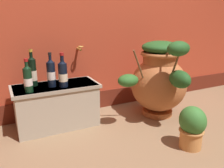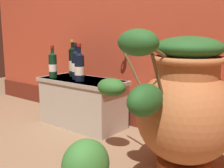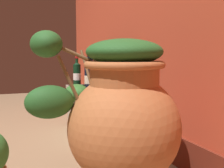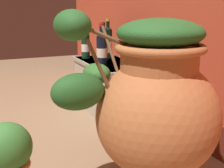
{
  "view_description": "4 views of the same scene",
  "coord_description": "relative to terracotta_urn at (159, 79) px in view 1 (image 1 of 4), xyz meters",
  "views": [
    {
      "loc": [
        -1.0,
        -1.19,
        1.01
      ],
      "look_at": [
        -0.06,
        0.71,
        0.38
      ],
      "focal_mm": 37.17,
      "sensor_mm": 36.0,
      "label": 1
    },
    {
      "loc": [
        1.06,
        -0.79,
        0.79
      ],
      "look_at": [
        -0.14,
        0.71,
        0.43
      ],
      "focal_mm": 44.16,
      "sensor_mm": 36.0,
      "label": 2
    },
    {
      "loc": [
        1.7,
        0.09,
        0.7
      ],
      "look_at": [
        -0.12,
        0.81,
        0.49
      ],
      "focal_mm": 44.82,
      "sensor_mm": 36.0,
      "label": 3
    },
    {
      "loc": [
        1.52,
        -0.05,
        0.82
      ],
      "look_at": [
        -0.15,
        0.69,
        0.34
      ],
      "focal_mm": 47.05,
      "sensor_mm": 36.0,
      "label": 4
    }
  ],
  "objects": [
    {
      "name": "terracotta_urn",
      "position": [
        0.0,
        0.0,
        0.0
      ],
      "size": [
        0.82,
        0.76,
        0.81
      ],
      "color": "#B26638",
      "rests_on": "ground_plane"
    },
    {
      "name": "wine_bottle_left",
      "position": [
        -0.95,
        0.13,
        0.14
      ],
      "size": [
        0.08,
        0.08,
        0.3
      ],
      "color": "black",
      "rests_on": "stone_ledge"
    },
    {
      "name": "wine_bottle_right",
      "position": [
        -1.19,
        0.28,
        0.15
      ],
      "size": [
        0.07,
        0.07,
        0.33
      ],
      "color": "black",
      "rests_on": "stone_ledge"
    },
    {
      "name": "wine_bottle_middle",
      "position": [
        -1.04,
        0.18,
        0.14
      ],
      "size": [
        0.08,
        0.08,
        0.31
      ],
      "color": "black",
      "rests_on": "stone_ledge"
    },
    {
      "name": "stone_ledge",
      "position": [
        -1.01,
        0.21,
        -0.17
      ],
      "size": [
        0.77,
        0.37,
        0.4
      ],
      "color": "#B2A893",
      "rests_on": "ground_plane"
    },
    {
      "name": "wine_bottle_back",
      "position": [
        -1.25,
        0.11,
        0.13
      ],
      "size": [
        0.07,
        0.07,
        0.28
      ],
      "color": "black",
      "rests_on": "stone_ledge"
    },
    {
      "name": "ground_plane",
      "position": [
        -0.44,
        -0.64,
        -0.39
      ],
      "size": [
        7.0,
        7.0,
        0.0
      ],
      "primitive_type": "plane",
      "color": "#896B4C"
    },
    {
      "name": "potted_shrub",
      "position": [
        -0.16,
        -0.64,
        -0.21
      ],
      "size": [
        0.2,
        0.22,
        0.35
      ],
      "color": "#D68E4C",
      "rests_on": "ground_plane"
    }
  ]
}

